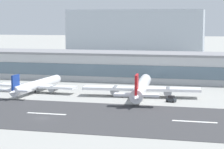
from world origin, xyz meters
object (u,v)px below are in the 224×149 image
at_px(airliner_navy_tail_gate_0, 35,86).
at_px(terminal_building, 119,66).
at_px(distant_hotel_block, 135,34).
at_px(airliner_red_tail_gate_1, 141,88).
at_px(service_baggage_tug_0, 171,99).

bearing_deg(airliner_navy_tail_gate_0, terminal_building, -23.00).
relative_size(terminal_building, distant_hotel_block, 1.75).
distance_m(terminal_building, distant_hotel_block, 128.74).
bearing_deg(airliner_red_tail_gate_1, terminal_building, 16.38).
bearing_deg(terminal_building, airliner_navy_tail_gate_0, -116.02).
distance_m(airliner_red_tail_gate_1, service_baggage_tug_0, 13.76).
distance_m(terminal_building, service_baggage_tug_0, 60.73).
bearing_deg(airliner_red_tail_gate_1, airliner_navy_tail_gate_0, 84.09).
xyz_separation_m(terminal_building, service_baggage_tug_0, (29.94, -52.57, -5.33)).
bearing_deg(distant_hotel_block, airliner_red_tail_gate_1, -78.31).
relative_size(terminal_building, service_baggage_tug_0, 48.97).
relative_size(airliner_navy_tail_gate_0, service_baggage_tug_0, 11.42).
xyz_separation_m(distant_hotel_block, airliner_navy_tail_gate_0, (-4.83, -172.32, -14.90)).
xyz_separation_m(distant_hotel_block, airliner_red_tail_gate_1, (35.67, -172.47, -14.36)).
bearing_deg(distant_hotel_block, terminal_building, -82.26).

